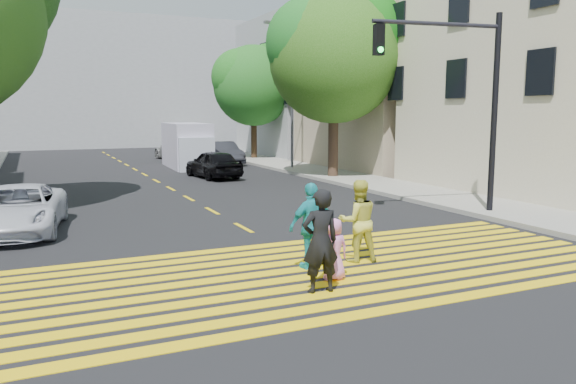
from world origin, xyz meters
TOP-DOWN VIEW (x-y plane):
  - ground at (0.00, 0.00)m, footprint 120.00×120.00m
  - sidewalk_right at (8.50, 15.00)m, footprint 3.00×60.00m
  - crosswalk at (0.00, 1.28)m, footprint 13.40×5.30m
  - lane_line at (0.00, 22.50)m, footprint 0.12×34.40m
  - building_right_cream at (15.00, 8.00)m, footprint 10.00×10.00m
  - building_right_tan at (15.00, 19.00)m, footprint 10.00×10.00m
  - building_right_grey at (15.00, 30.00)m, footprint 10.00×10.00m
  - backdrop_block at (0.00, 48.00)m, footprint 30.00×8.00m
  - tree_right_near at (8.11, 15.31)m, footprint 8.33×8.06m
  - tree_right_far at (8.65, 27.39)m, footprint 6.82×6.52m
  - pedestrian_man at (-0.70, 0.08)m, footprint 0.72×0.51m
  - pedestrian_woman at (1.02, 1.61)m, footprint 0.99×0.85m
  - pedestrian_child at (-0.11, 0.64)m, footprint 0.61×0.41m
  - pedestrian_extra at (-0.13, 1.53)m, footprint 1.08×0.51m
  - white_sedan at (-5.68, 7.89)m, footprint 2.75×4.82m
  - dark_car_near at (2.82, 18.06)m, footprint 2.08×4.24m
  - silver_car at (3.75, 29.66)m, footprint 2.49×4.86m
  - dark_car_parked at (5.57, 24.95)m, footprint 1.54×4.30m
  - white_van at (3.02, 23.74)m, footprint 2.32×5.58m
  - traffic_signal at (6.64, 4.88)m, footprint 4.18×0.89m
  - street_lamp at (7.85, 20.00)m, footprint 1.85×0.46m

SIDE VIEW (x-z plane):
  - ground at x=0.00m, z-range 0.00..0.00m
  - lane_line at x=0.00m, z-range 0.00..0.01m
  - crosswalk at x=0.00m, z-range 0.00..0.01m
  - sidewalk_right at x=8.50m, z-range 0.00..0.15m
  - pedestrian_child at x=-0.11m, z-range 0.00..1.21m
  - white_sedan at x=-5.68m, z-range 0.00..1.27m
  - silver_car at x=3.75m, z-range 0.00..1.35m
  - dark_car_near at x=2.82m, z-range 0.00..1.39m
  - dark_car_parked at x=5.57m, z-range 0.00..1.41m
  - pedestrian_woman at x=1.02m, z-range 0.00..1.78m
  - pedestrian_extra at x=-0.13m, z-range 0.00..1.79m
  - pedestrian_man at x=-0.70m, z-range 0.00..1.87m
  - white_van at x=3.02m, z-range -0.07..2.52m
  - traffic_signal at x=6.64m, z-range 0.91..7.09m
  - street_lamp at x=7.85m, z-range 0.60..8.77m
  - building_right_cream at x=15.00m, z-range 0.00..10.00m
  - building_right_tan at x=15.00m, z-range 0.00..10.00m
  - building_right_grey at x=15.00m, z-range 0.00..10.00m
  - tree_right_far at x=8.65m, z-range 1.37..9.21m
  - backdrop_block at x=0.00m, z-range 0.00..12.00m
  - tree_right_near at x=8.11m, z-range 1.60..10.63m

